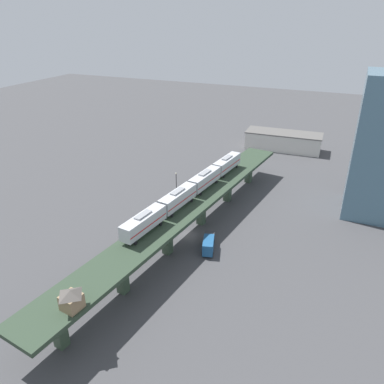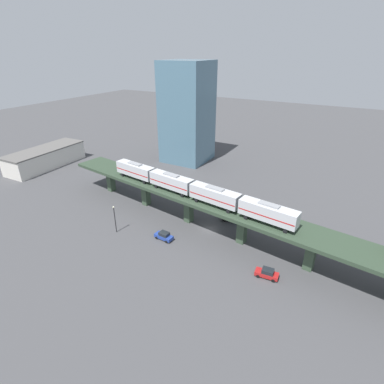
{
  "view_description": "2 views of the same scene",
  "coord_description": "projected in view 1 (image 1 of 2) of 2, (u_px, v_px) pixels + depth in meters",
  "views": [
    {
      "loc": [
        30.94,
        -70.0,
        48.34
      ],
      "look_at": [
        -0.78,
        4.53,
        9.33
      ],
      "focal_mm": 35.0,
      "sensor_mm": 36.0,
      "label": 1
    },
    {
      "loc": [
        -55.55,
        -26.27,
        39.59
      ],
      "look_at": [
        -0.78,
        4.53,
        9.33
      ],
      "focal_mm": 28.0,
      "sensor_mm": 36.0,
      "label": 2
    }
  ],
  "objects": [
    {
      "name": "ground_plane",
      "position": [
        188.0,
        235.0,
        89.92
      ],
      "size": [
        400.0,
        400.0,
        0.0
      ],
      "primitive_type": "plane",
      "color": "#424244"
    },
    {
      "name": "elevated_viaduct",
      "position": [
        187.0,
        211.0,
        86.86
      ],
      "size": [
        20.96,
        92.28,
        7.83
      ],
      "color": "#2C3D2C",
      "rests_on": "ground"
    },
    {
      "name": "subway_train",
      "position": [
        192.0,
        188.0,
        89.46
      ],
      "size": [
        9.62,
        49.71,
        4.45
      ],
      "color": "silver",
      "rests_on": "elevated_viaduct"
    },
    {
      "name": "signal_hut",
      "position": [
        71.0,
        299.0,
        55.93
      ],
      "size": [
        3.63,
        3.63,
        3.4
      ],
      "color": "#8C7251",
      "rests_on": "elevated_viaduct"
    },
    {
      "name": "street_car_red",
      "position": [
        114.0,
        261.0,
        78.94
      ],
      "size": [
        2.21,
        4.52,
        1.89
      ],
      "color": "#AD1E1E",
      "rests_on": "ground"
    },
    {
      "name": "street_car_blue",
      "position": [
        168.0,
        211.0,
        98.75
      ],
      "size": [
        2.23,
        4.53,
        1.89
      ],
      "color": "#233D93",
      "rests_on": "ground"
    },
    {
      "name": "delivery_truck",
      "position": [
        209.0,
        243.0,
        83.52
      ],
      "size": [
        4.15,
        7.54,
        3.2
      ],
      "color": "#333338",
      "rests_on": "ground"
    },
    {
      "name": "street_lamp",
      "position": [
        176.0,
        182.0,
        108.06
      ],
      "size": [
        0.44,
        0.44,
        6.94
      ],
      "color": "black",
      "rests_on": "ground"
    },
    {
      "name": "warehouse_building",
      "position": [
        283.0,
        141.0,
        144.69
      ],
      "size": [
        28.92,
        11.25,
        6.8
      ],
      "color": "beige",
      "rests_on": "ground"
    }
  ]
}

